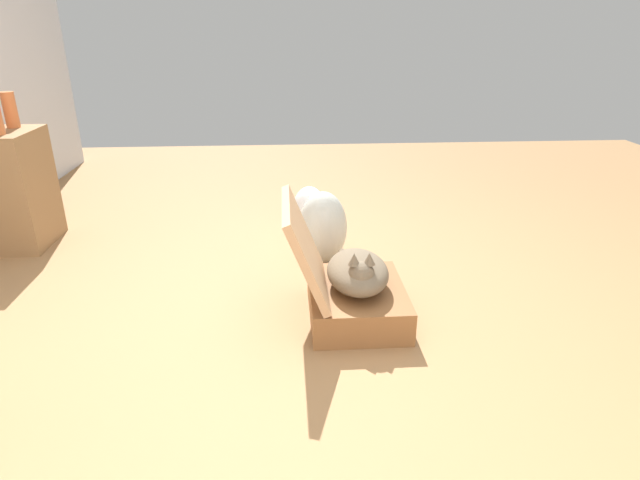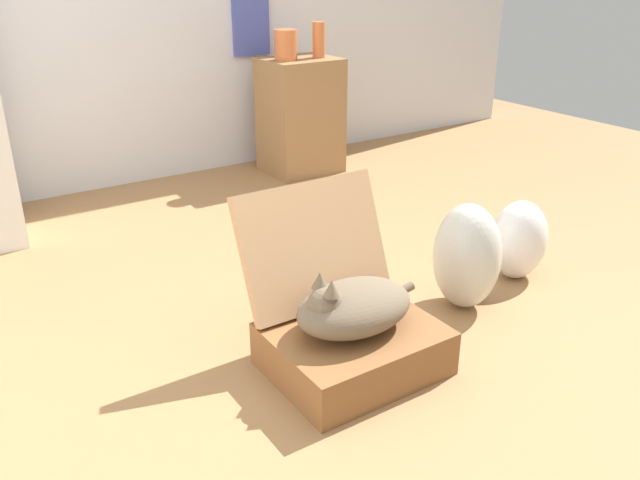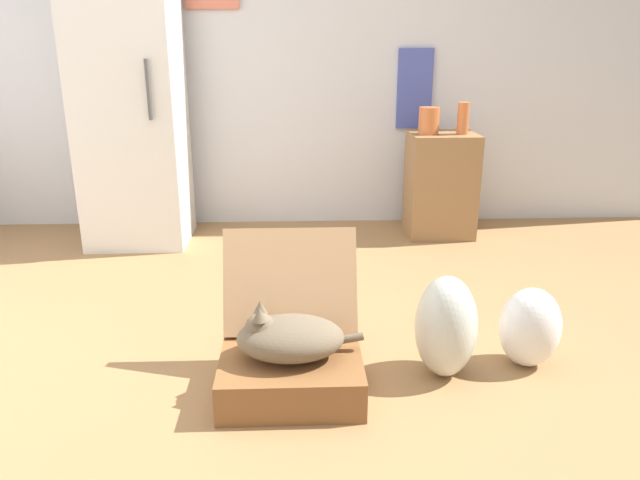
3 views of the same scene
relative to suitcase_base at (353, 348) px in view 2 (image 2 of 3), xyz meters
name	(u,v)px [view 2 (image 2 of 3)]	position (x,y,z in m)	size (l,w,h in m)	color
ground_plane	(321,354)	(-0.04, 0.13, -0.08)	(7.68, 7.68, 0.00)	#9E7247
suitcase_base	(353,348)	(0.00, 0.00, 0.00)	(0.54, 0.44, 0.16)	brown
suitcase_lid	(314,245)	(0.00, 0.24, 0.29)	(0.54, 0.44, 0.04)	tan
cat	(352,307)	(-0.01, 0.00, 0.16)	(0.49, 0.28, 0.22)	brown
plastic_bag_white	(467,256)	(0.62, 0.11, 0.13)	(0.25, 0.28, 0.43)	silver
plastic_bag_clear	(519,240)	(0.99, 0.17, 0.09)	(0.25, 0.22, 0.34)	white
side_table	(300,116)	(1.03, 1.98, 0.28)	(0.45, 0.38, 0.71)	olive
vase_tall	(286,45)	(0.91, 1.95, 0.72)	(0.14, 0.14, 0.17)	#CC6B38
vase_short	(319,40)	(1.14, 1.94, 0.73)	(0.08, 0.08, 0.21)	#CC6B38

